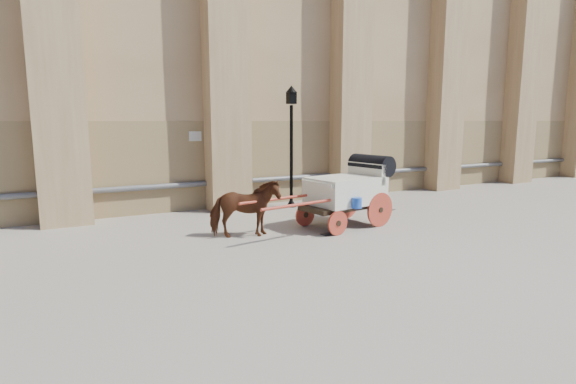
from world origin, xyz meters
TOP-DOWN VIEW (x-y plane):
  - ground at (0.00, 0.00)m, footprint 90.00×90.00m
  - horse at (-1.93, -0.16)m, footprint 1.94×1.27m
  - carriage at (1.28, -0.28)m, footprint 4.73×1.96m
  - street_lamp at (1.11, 2.98)m, footprint 0.39×0.39m
  - drain_grate_near at (0.13, -0.95)m, footprint 0.32×0.32m
  - drain_grate_far at (3.81, 0.95)m, footprint 0.41×0.41m

SIDE VIEW (x-z plane):
  - ground at x=0.00m, z-range 0.00..0.00m
  - drain_grate_near at x=0.13m, z-range 0.00..0.01m
  - drain_grate_far at x=3.81m, z-range 0.00..0.01m
  - horse at x=-1.93m, z-range 0.00..1.51m
  - carriage at x=1.28m, z-range 0.08..2.09m
  - street_lamp at x=1.11m, z-range 0.15..4.34m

